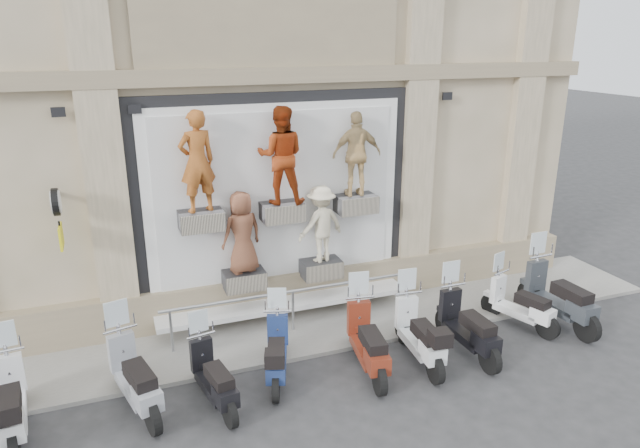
{
  "coord_description": "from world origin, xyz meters",
  "views": [
    {
      "loc": [
        -3.01,
        -7.47,
        5.54
      ],
      "look_at": [
        0.52,
        1.9,
        2.22
      ],
      "focal_mm": 32.0,
      "sensor_mm": 36.0,
      "label": 1
    }
  ],
  "objects_px": {
    "scooter_b": "(9,389)",
    "scooter_h": "(468,314)",
    "scooter_d": "(213,366)",
    "scooter_j": "(560,284)",
    "scooter_c": "(133,364)",
    "scooter_e": "(277,341)",
    "scooter_g": "(420,323)",
    "guard_rail": "(293,312)",
    "scooter_i": "(521,294)",
    "clock_sign_bracket": "(57,210)",
    "scooter_f": "(368,329)"
  },
  "relations": [
    {
      "from": "scooter_g",
      "to": "clock_sign_bracket",
      "type": "bearing_deg",
      "value": 164.13
    },
    {
      "from": "scooter_g",
      "to": "scooter_j",
      "type": "relative_size",
      "value": 0.89
    },
    {
      "from": "scooter_f",
      "to": "scooter_i",
      "type": "height_order",
      "value": "scooter_f"
    },
    {
      "from": "scooter_i",
      "to": "scooter_c",
      "type": "bearing_deg",
      "value": 162.63
    },
    {
      "from": "guard_rail",
      "to": "scooter_i",
      "type": "bearing_deg",
      "value": -17.04
    },
    {
      "from": "scooter_f",
      "to": "scooter_i",
      "type": "distance_m",
      "value": 3.52
    },
    {
      "from": "clock_sign_bracket",
      "to": "scooter_j",
      "type": "xyz_separation_m",
      "value": [
        8.99,
        -1.94,
        -1.94
      ]
    },
    {
      "from": "scooter_d",
      "to": "scooter_e",
      "type": "bearing_deg",
      "value": 7.09
    },
    {
      "from": "scooter_g",
      "to": "scooter_j",
      "type": "bearing_deg",
      "value": 10.0
    },
    {
      "from": "guard_rail",
      "to": "scooter_b",
      "type": "relative_size",
      "value": 2.68
    },
    {
      "from": "scooter_e",
      "to": "scooter_i",
      "type": "distance_m",
      "value": 5.03
    },
    {
      "from": "scooter_c",
      "to": "scooter_h",
      "type": "distance_m",
      "value": 5.75
    },
    {
      "from": "scooter_c",
      "to": "scooter_e",
      "type": "height_order",
      "value": "scooter_c"
    },
    {
      "from": "scooter_b",
      "to": "scooter_f",
      "type": "relative_size",
      "value": 0.97
    },
    {
      "from": "clock_sign_bracket",
      "to": "scooter_b",
      "type": "bearing_deg",
      "value": -113.17
    },
    {
      "from": "scooter_f",
      "to": "scooter_i",
      "type": "xyz_separation_m",
      "value": [
        3.5,
        0.37,
        -0.09
      ]
    },
    {
      "from": "guard_rail",
      "to": "scooter_b",
      "type": "height_order",
      "value": "scooter_b"
    },
    {
      "from": "scooter_e",
      "to": "scooter_h",
      "type": "height_order",
      "value": "scooter_h"
    },
    {
      "from": "scooter_b",
      "to": "scooter_h",
      "type": "xyz_separation_m",
      "value": [
        7.44,
        -0.38,
        0.02
      ]
    },
    {
      "from": "guard_rail",
      "to": "scooter_h",
      "type": "height_order",
      "value": "scooter_h"
    },
    {
      "from": "scooter_h",
      "to": "scooter_j",
      "type": "bearing_deg",
      "value": 7.5
    },
    {
      "from": "scooter_c",
      "to": "scooter_e",
      "type": "distance_m",
      "value": 2.28
    },
    {
      "from": "scooter_g",
      "to": "scooter_i",
      "type": "height_order",
      "value": "scooter_g"
    },
    {
      "from": "scooter_e",
      "to": "scooter_f",
      "type": "xyz_separation_m",
      "value": [
        1.53,
        -0.31,
        0.08
      ]
    },
    {
      "from": "scooter_e",
      "to": "scooter_i",
      "type": "height_order",
      "value": "scooter_e"
    },
    {
      "from": "scooter_d",
      "to": "scooter_h",
      "type": "distance_m",
      "value": 4.6
    },
    {
      "from": "scooter_c",
      "to": "scooter_d",
      "type": "bearing_deg",
      "value": -30.0
    },
    {
      "from": "scooter_c",
      "to": "scooter_j",
      "type": "distance_m",
      "value": 8.09
    },
    {
      "from": "scooter_c",
      "to": "guard_rail",
      "type": "bearing_deg",
      "value": 10.66
    },
    {
      "from": "clock_sign_bracket",
      "to": "scooter_f",
      "type": "bearing_deg",
      "value": -24.59
    },
    {
      "from": "scooter_b",
      "to": "scooter_c",
      "type": "bearing_deg",
      "value": -5.82
    },
    {
      "from": "guard_rail",
      "to": "scooter_e",
      "type": "height_order",
      "value": "scooter_e"
    },
    {
      "from": "clock_sign_bracket",
      "to": "scooter_h",
      "type": "xyz_separation_m",
      "value": [
        6.63,
        -2.26,
        -2.02
      ]
    },
    {
      "from": "scooter_i",
      "to": "scooter_j",
      "type": "height_order",
      "value": "scooter_j"
    },
    {
      "from": "scooter_g",
      "to": "scooter_b",
      "type": "bearing_deg",
      "value": -177.48
    },
    {
      "from": "scooter_i",
      "to": "scooter_h",
      "type": "bearing_deg",
      "value": 179.07
    },
    {
      "from": "scooter_b",
      "to": "scooter_c",
      "type": "distance_m",
      "value": 1.7
    },
    {
      "from": "guard_rail",
      "to": "scooter_i",
      "type": "distance_m",
      "value": 4.5
    },
    {
      "from": "scooter_b",
      "to": "scooter_j",
      "type": "height_order",
      "value": "scooter_j"
    },
    {
      "from": "scooter_h",
      "to": "scooter_j",
      "type": "height_order",
      "value": "scooter_j"
    },
    {
      "from": "scooter_d",
      "to": "scooter_j",
      "type": "height_order",
      "value": "scooter_j"
    },
    {
      "from": "scooter_g",
      "to": "guard_rail",
      "type": "bearing_deg",
      "value": 140.85
    },
    {
      "from": "scooter_d",
      "to": "scooter_g",
      "type": "height_order",
      "value": "scooter_g"
    },
    {
      "from": "scooter_d",
      "to": "scooter_f",
      "type": "bearing_deg",
      "value": -9.36
    },
    {
      "from": "scooter_d",
      "to": "scooter_i",
      "type": "distance_m",
      "value": 6.17
    },
    {
      "from": "scooter_d",
      "to": "clock_sign_bracket",
      "type": "bearing_deg",
      "value": 122.69
    },
    {
      "from": "guard_rail",
      "to": "scooter_g",
      "type": "distance_m",
      "value": 2.5
    },
    {
      "from": "scooter_e",
      "to": "clock_sign_bracket",
      "type": "bearing_deg",
      "value": 168.38
    },
    {
      "from": "scooter_e",
      "to": "scooter_i",
      "type": "bearing_deg",
      "value": 19.12
    },
    {
      "from": "guard_rail",
      "to": "scooter_i",
      "type": "xyz_separation_m",
      "value": [
        4.3,
        -1.32,
        0.24
      ]
    }
  ]
}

